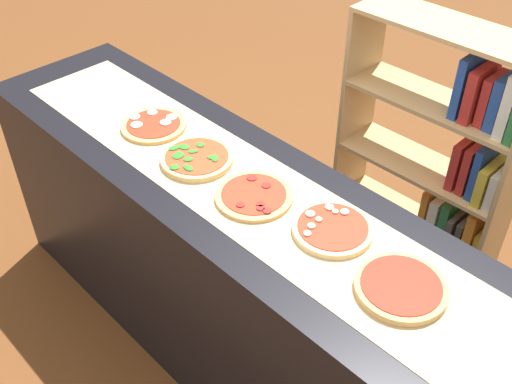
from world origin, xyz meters
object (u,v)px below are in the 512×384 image
pizza_plain_4 (401,287)px  pizza_mozzarella_0 (154,125)px  pizza_spinach_1 (197,158)px  pizza_mushroom_3 (332,228)px  pizza_pepperoni_2 (254,196)px  bookshelf (446,184)px

pizza_plain_4 → pizza_mozzarella_0: bearing=179.5°
pizza_mozzarella_0 → pizza_plain_4: (1.16, -0.01, 0.00)m
pizza_mozzarella_0 → pizza_spinach_1: (0.29, -0.02, 0.00)m
pizza_mushroom_3 → pizza_plain_4: bearing=-9.9°
pizza_pepperoni_2 → pizza_plain_4: size_ratio=1.00×
pizza_spinach_1 → bookshelf: bearing=60.6°
pizza_mushroom_3 → bookshelf: size_ratio=0.20×
pizza_mushroom_3 → pizza_pepperoni_2: bearing=-168.2°
pizza_mozzarella_0 → pizza_spinach_1: 0.29m
pizza_plain_4 → bookshelf: (-0.35, 0.91, -0.33)m
pizza_mozzarella_0 → pizza_spinach_1: pizza_spinach_1 is taller
pizza_spinach_1 → pizza_pepperoni_2: bearing=0.8°
pizza_mushroom_3 → bookshelf: 0.93m
bookshelf → pizza_mozzarella_0: bearing=-132.0°
pizza_spinach_1 → pizza_plain_4: size_ratio=1.00×
pizza_pepperoni_2 → pizza_plain_4: bearing=0.9°
pizza_spinach_1 → pizza_mushroom_3: 0.58m
bookshelf → pizza_mushroom_3: bearing=-86.3°
pizza_plain_4 → pizza_spinach_1: bearing=-179.1°
pizza_plain_4 → pizza_pepperoni_2: bearing=-179.1°
pizza_mozzarella_0 → bookshelf: 1.26m
pizza_mushroom_3 → pizza_plain_4: pizza_mushroom_3 is taller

